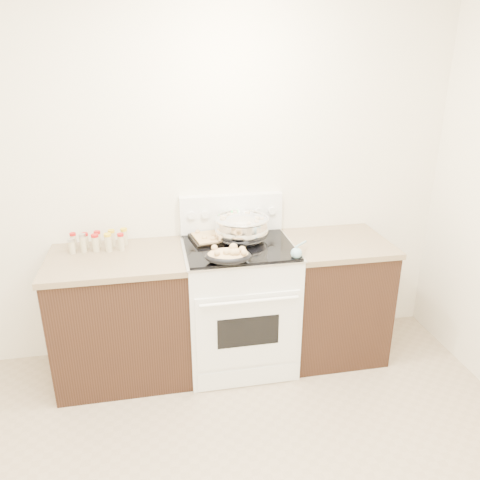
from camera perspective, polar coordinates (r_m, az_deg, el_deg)
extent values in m
cube|color=white|center=(3.42, -7.11, 7.50)|extent=(4.00, 0.05, 2.70)
cube|color=black|center=(3.44, -14.08, -9.32)|extent=(0.90, 0.64, 0.88)
cube|color=brown|center=(3.24, -14.79, -2.27)|extent=(0.93, 0.67, 0.04)
cube|color=black|center=(3.67, 11.18, -7.06)|extent=(0.70, 0.64, 0.88)
cube|color=brown|center=(3.48, 11.71, -0.36)|extent=(0.73, 0.67, 0.04)
cube|color=white|center=(3.46, -0.16, -8.07)|extent=(0.76, 0.66, 0.92)
cube|color=white|center=(3.18, 0.99, -11.06)|extent=(0.70, 0.01, 0.55)
cube|color=black|center=(3.17, 1.02, -11.12)|extent=(0.42, 0.01, 0.22)
cylinder|color=white|center=(3.02, 1.17, -7.52)|extent=(0.65, 0.02, 0.02)
cube|color=white|center=(3.40, 0.94, -16.40)|extent=(0.70, 0.01, 0.14)
cube|color=silver|center=(3.26, -0.17, -0.90)|extent=(0.78, 0.68, 0.01)
cube|color=black|center=(3.25, -0.17, -0.71)|extent=(0.74, 0.64, 0.01)
cube|color=white|center=(3.48, -1.07, 3.31)|extent=(0.76, 0.07, 0.28)
cylinder|color=white|center=(3.39, -5.95, 2.99)|extent=(0.06, 0.02, 0.06)
cylinder|color=white|center=(3.40, -4.27, 3.10)|extent=(0.06, 0.02, 0.06)
cylinder|color=white|center=(3.47, 2.32, 3.49)|extent=(0.06, 0.02, 0.06)
cylinder|color=white|center=(3.49, 3.93, 3.58)|extent=(0.06, 0.02, 0.06)
cube|color=#19E533|center=(3.43, -0.95, 3.32)|extent=(0.09, 0.00, 0.04)
cube|color=silver|center=(3.42, -2.27, 3.24)|extent=(0.05, 0.00, 0.05)
cube|color=silver|center=(3.44, 0.36, 3.39)|extent=(0.05, 0.00, 0.05)
ellipsoid|color=silver|center=(3.30, 0.20, 1.15)|extent=(0.44, 0.44, 0.23)
cylinder|color=silver|center=(3.32, 0.20, 0.02)|extent=(0.21, 0.21, 0.01)
torus|color=silver|center=(3.27, 0.20, 2.66)|extent=(0.39, 0.39, 0.02)
cylinder|color=silver|center=(3.29, 0.20, 1.56)|extent=(0.37, 0.37, 0.13)
cylinder|color=brown|center=(3.27, 0.20, 2.46)|extent=(0.34, 0.34, 0.00)
cube|color=beige|center=(3.31, -2.18, 2.76)|extent=(0.03, 0.03, 0.03)
cube|color=beige|center=(3.26, -2.08, 2.49)|extent=(0.03, 0.03, 0.02)
cube|color=beige|center=(3.33, -1.02, 2.91)|extent=(0.04, 0.04, 0.03)
cube|color=beige|center=(3.28, 2.70, 2.57)|extent=(0.03, 0.03, 0.02)
cube|color=beige|center=(3.26, -0.21, 2.47)|extent=(0.04, 0.04, 0.03)
cube|color=beige|center=(3.27, -2.19, 2.56)|extent=(0.04, 0.04, 0.02)
cube|color=beige|center=(3.22, 2.03, 2.22)|extent=(0.03, 0.03, 0.02)
cube|color=beige|center=(3.20, -0.47, 2.12)|extent=(0.04, 0.04, 0.03)
cube|color=beige|center=(3.28, 2.07, 2.58)|extent=(0.04, 0.04, 0.03)
cube|color=beige|center=(3.18, 1.10, 1.98)|extent=(0.03, 0.03, 0.02)
cube|color=beige|center=(3.36, -1.33, 3.07)|extent=(0.04, 0.04, 0.03)
cube|color=beige|center=(3.39, 0.88, 3.21)|extent=(0.04, 0.04, 0.03)
cube|color=beige|center=(3.40, -0.60, 3.29)|extent=(0.04, 0.04, 0.03)
cube|color=beige|center=(3.29, -2.03, 2.64)|extent=(0.05, 0.05, 0.03)
ellipsoid|color=black|center=(2.97, -1.47, -1.99)|extent=(0.33, 0.25, 0.08)
ellipsoid|color=tan|center=(2.96, -1.47, -1.78)|extent=(0.29, 0.22, 0.06)
sphere|color=tan|center=(2.91, 0.50, -1.52)|extent=(0.04, 0.04, 0.04)
sphere|color=tan|center=(2.99, -0.81, -0.87)|extent=(0.05, 0.05, 0.05)
sphere|color=tan|center=(2.99, -3.14, -0.94)|extent=(0.04, 0.04, 0.04)
sphere|color=tan|center=(2.90, -0.46, -1.48)|extent=(0.05, 0.05, 0.05)
sphere|color=tan|center=(2.94, 0.27, -1.17)|extent=(0.05, 0.05, 0.05)
sphere|color=tan|center=(2.90, -0.90, -1.50)|extent=(0.05, 0.05, 0.05)
sphere|color=tan|center=(2.90, -2.82, -1.58)|extent=(0.04, 0.04, 0.04)
sphere|color=tan|center=(2.91, -1.64, -1.49)|extent=(0.04, 0.04, 0.04)
cube|color=black|center=(3.36, -2.58, 0.28)|extent=(0.43, 0.33, 0.02)
cube|color=tan|center=(3.35, -2.58, 0.47)|extent=(0.39, 0.29, 0.02)
sphere|color=tan|center=(3.26, -3.35, 0.13)|extent=(0.04, 0.04, 0.04)
sphere|color=tan|center=(3.34, -0.78, 0.67)|extent=(0.04, 0.04, 0.04)
sphere|color=tan|center=(3.30, -4.36, 0.26)|extent=(0.04, 0.04, 0.04)
sphere|color=tan|center=(3.33, -3.02, 0.59)|extent=(0.04, 0.04, 0.04)
sphere|color=tan|center=(3.29, 0.09, 0.29)|extent=(0.03, 0.03, 0.03)
sphere|color=tan|center=(3.29, -0.41, 0.32)|extent=(0.04, 0.04, 0.04)
sphere|color=tan|center=(3.31, -1.28, 0.45)|extent=(0.04, 0.04, 0.04)
sphere|color=tan|center=(3.41, -1.86, 1.11)|extent=(0.03, 0.03, 0.03)
sphere|color=tan|center=(3.40, -5.20, 1.00)|extent=(0.03, 0.03, 0.03)
sphere|color=tan|center=(3.41, -1.97, 1.08)|extent=(0.04, 0.04, 0.04)
cylinder|color=#A68A4C|center=(3.31, 0.08, -0.05)|extent=(0.04, 0.23, 0.01)
sphere|color=#A68A4C|center=(3.21, 0.22, -0.70)|extent=(0.04, 0.04, 0.04)
sphere|color=#7CAAB9|center=(3.07, 6.89, -1.60)|extent=(0.07, 0.07, 0.07)
cylinder|color=#7CAAB9|center=(3.15, 7.46, -0.49)|extent=(0.14, 0.21, 0.07)
cylinder|color=#BFB28C|center=(3.43, -19.61, -0.23)|extent=(0.04, 0.04, 0.10)
cylinder|color=#B21414|center=(3.41, -19.73, 0.67)|extent=(0.04, 0.04, 0.02)
cylinder|color=#BFB28C|center=(3.43, -18.34, -0.18)|extent=(0.05, 0.05, 0.09)
cylinder|color=#B21414|center=(3.41, -18.44, 0.67)|extent=(0.05, 0.05, 0.02)
cylinder|color=#BFB28C|center=(3.42, -16.94, 0.00)|extent=(0.04, 0.04, 0.10)
cylinder|color=#B21414|center=(3.40, -17.04, 0.90)|extent=(0.05, 0.05, 0.02)
cylinder|color=#BFB28C|center=(3.40, -15.34, 0.09)|extent=(0.04, 0.04, 0.10)
cylinder|color=gold|center=(3.38, -15.43, 1.04)|extent=(0.05, 0.05, 0.02)
cylinder|color=#BFB28C|center=(3.40, -13.90, 0.27)|extent=(0.04, 0.04, 0.10)
cylinder|color=gold|center=(3.38, -13.99, 1.24)|extent=(0.05, 0.05, 0.02)
cylinder|color=#BFB28C|center=(3.36, -19.80, -0.85)|extent=(0.04, 0.04, 0.09)
cylinder|color=#B2B2B7|center=(3.34, -19.91, -0.01)|extent=(0.05, 0.05, 0.02)
cylinder|color=#BFB28C|center=(3.35, -18.57, -0.50)|extent=(0.04, 0.04, 0.11)
cylinder|color=#B2B2B7|center=(3.32, -18.70, 0.57)|extent=(0.04, 0.04, 0.02)
cylinder|color=#BFB28C|center=(3.34, -17.19, -0.48)|extent=(0.05, 0.05, 0.11)
cylinder|color=#B21414|center=(3.31, -17.30, 0.51)|extent=(0.05, 0.05, 0.02)
cylinder|color=#BFB28C|center=(3.31, -15.75, -0.43)|extent=(0.05, 0.05, 0.11)
cylinder|color=gold|center=(3.29, -15.86, 0.60)|extent=(0.05, 0.05, 0.02)
cylinder|color=#BFB28C|center=(3.31, -14.28, -0.38)|extent=(0.04, 0.04, 0.10)
cylinder|color=#B21414|center=(3.28, -14.38, 0.62)|extent=(0.04, 0.04, 0.02)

